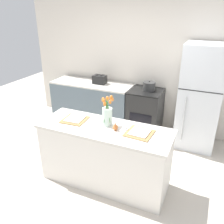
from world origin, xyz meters
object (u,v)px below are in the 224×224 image
object	(u,v)px
flower_vase	(107,114)
toaster	(100,79)
pear_figurine	(115,127)
cooking_pot	(149,86)
refrigerator	(200,98)
plate_setting_right	(140,133)
plate_setting_left	(75,119)
stove_range	(145,113)

from	to	relation	value
flower_vase	toaster	size ratio (longest dim) A/B	1.55
pear_figurine	toaster	size ratio (longest dim) A/B	0.40
flower_vase	cooking_pot	xyz separation A→B (m)	(0.13, 1.56, -0.05)
cooking_pot	toaster	bearing A→B (deg)	179.97
refrigerator	plate_setting_right	size ratio (longest dim) A/B	5.27
plate_setting_left	refrigerator	bearing A→B (deg)	45.81
flower_vase	plate_setting_right	size ratio (longest dim) A/B	1.26
stove_range	flower_vase	size ratio (longest dim) A/B	2.09
stove_range	pear_figurine	xyz separation A→B (m)	(0.07, -1.61, 0.47)
plate_setting_right	cooking_pot	world-z (taller)	cooking_pot
refrigerator	plate_setting_left	xyz separation A→B (m)	(-1.53, -1.57, -0.02)
refrigerator	toaster	world-z (taller)	refrigerator
refrigerator	cooking_pot	bearing A→B (deg)	177.34
plate_setting_left	cooking_pot	xyz separation A→B (m)	(0.61, 1.61, 0.10)
pear_figurine	toaster	xyz separation A→B (m)	(-1.06, 1.66, 0.07)
stove_range	plate_setting_left	world-z (taller)	stove_range
pear_figurine	plate_setting_right	bearing A→B (deg)	8.11
toaster	cooking_pot	xyz separation A→B (m)	(1.03, -0.00, -0.01)
flower_vase	pear_figurine	size ratio (longest dim) A/B	3.91
stove_range	plate_setting_right	size ratio (longest dim) A/B	2.63
flower_vase	plate_setting_right	distance (m)	0.49
flower_vase	toaster	world-z (taller)	flower_vase
pear_figurine	cooking_pot	bearing A→B (deg)	91.01
plate_setting_left	plate_setting_right	size ratio (longest dim) A/B	1.00
stove_range	pear_figurine	world-z (taller)	pear_figurine
pear_figurine	toaster	distance (m)	1.97
stove_range	flower_vase	bearing A→B (deg)	-93.43
flower_vase	stove_range	bearing A→B (deg)	86.57
plate_setting_left	plate_setting_right	xyz separation A→B (m)	(0.95, 0.00, 0.00)
pear_figurine	plate_setting_right	size ratio (longest dim) A/B	0.32
stove_range	plate_setting_left	bearing A→B (deg)	-110.17
refrigerator	toaster	distance (m)	1.95
stove_range	toaster	distance (m)	1.13
refrigerator	pear_figurine	size ratio (longest dim) A/B	16.34
refrigerator	flower_vase	world-z (taller)	refrigerator
plate_setting_left	stove_range	bearing A→B (deg)	69.83
flower_vase	toaster	xyz separation A→B (m)	(-0.90, 1.56, -0.05)
refrigerator	pear_figurine	world-z (taller)	refrigerator
cooking_pot	pear_figurine	bearing A→B (deg)	-88.99
flower_vase	cooking_pot	bearing A→B (deg)	85.32
refrigerator	plate_setting_right	bearing A→B (deg)	-110.07
pear_figurine	refrigerator	bearing A→B (deg)	61.30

